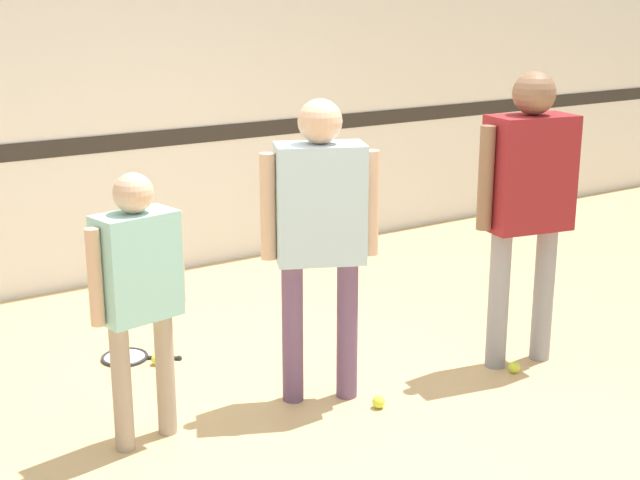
{
  "coord_description": "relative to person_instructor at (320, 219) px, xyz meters",
  "views": [
    {
      "loc": [
        -2.29,
        -3.39,
        2.05
      ],
      "look_at": [
        0.1,
        0.18,
        0.86
      ],
      "focal_mm": 50.0,
      "sensor_mm": 36.0,
      "label": 1
    }
  ],
  "objects": [
    {
      "name": "ground_plane",
      "position": [
        -0.1,
        -0.18,
        -0.97
      ],
      "size": [
        16.0,
        16.0,
        0.0
      ],
      "primitive_type": "plane",
      "color": "tan"
    },
    {
      "name": "wall_back",
      "position": [
        -0.1,
        2.51,
        0.63
      ],
      "size": [
        16.0,
        0.07,
        3.2
      ],
      "color": "silver",
      "rests_on": "ground_plane"
    },
    {
      "name": "person_instructor",
      "position": [
        0.0,
        0.0,
        0.0
      ],
      "size": [
        0.55,
        0.4,
        1.57
      ],
      "rotation": [
        0.0,
        0.0,
        -0.43
      ],
      "color": "#6B4C70",
      "rests_on": "ground_plane"
    },
    {
      "name": "person_student_left",
      "position": [
        -0.94,
        0.07,
        -0.17
      ],
      "size": [
        0.49,
        0.26,
        1.29
      ],
      "rotation": [
        0.0,
        0.0,
        0.16
      ],
      "color": "tan",
      "rests_on": "ground_plane"
    },
    {
      "name": "person_student_right",
      "position": [
        1.21,
        -0.24,
        0.06
      ],
      "size": [
        0.62,
        0.34,
        1.66
      ],
      "rotation": [
        0.0,
        0.0,
        2.94
      ],
      "color": "gray",
      "rests_on": "ground_plane"
    },
    {
      "name": "racket_spare_on_floor",
      "position": [
        -0.64,
        1.05,
        -0.96
      ],
      "size": [
        0.46,
        0.4,
        0.03
      ],
      "rotation": [
        0.0,
        0.0,
        5.64
      ],
      "color": "#28282D",
      "rests_on": "ground_plane"
    },
    {
      "name": "tennis_ball_near_instructor",
      "position": [
        0.18,
        -0.27,
        -0.93
      ],
      "size": [
        0.07,
        0.07,
        0.07
      ],
      "primitive_type": "sphere",
      "color": "#CCE038",
      "rests_on": "ground_plane"
    },
    {
      "name": "tennis_ball_by_spare_racket",
      "position": [
        -0.54,
        0.88,
        -0.93
      ],
      "size": [
        0.07,
        0.07,
        0.07
      ],
      "primitive_type": "sphere",
      "color": "#CCE038",
      "rests_on": "ground_plane"
    },
    {
      "name": "tennis_ball_stray_left",
      "position": [
        1.08,
        -0.34,
        -0.93
      ],
      "size": [
        0.07,
        0.07,
        0.07
      ],
      "primitive_type": "sphere",
      "color": "#CCE038",
      "rests_on": "ground_plane"
    }
  ]
}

